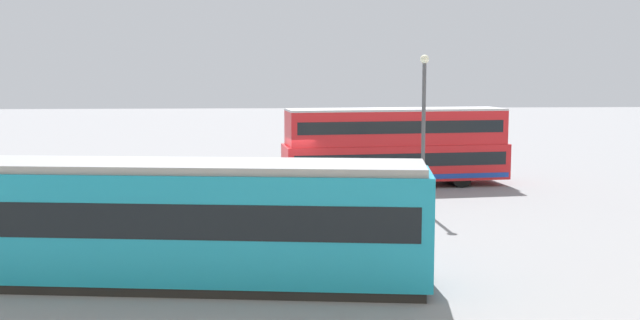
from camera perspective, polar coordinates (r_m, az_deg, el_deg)
name	(u,v)px	position (r m, az deg, el deg)	size (l,w,h in m)	color
ground_plane	(289,191)	(35.43, -2.41, -2.39)	(160.00, 160.00, 0.00)	gray
double_decker_bus	(395,147)	(36.94, 5.83, 1.04)	(11.36, 3.86, 3.86)	red
tram_yellow	(132,220)	(20.46, -14.33, -4.54)	(16.10, 4.77, 3.32)	teal
pedestrian_near_railing	(204,181)	(32.12, -8.93, -1.58)	(0.36, 0.33, 1.77)	black
pedestrian_railing	(234,198)	(29.36, -6.62, -2.89)	(8.28, 0.35, 1.08)	gray
info_sign	(80,176)	(29.96, -18.04, -1.15)	(1.18, 0.22, 2.42)	slate
street_lamp	(424,119)	(30.35, 7.99, 3.12)	(0.36, 0.36, 6.36)	#4C4C51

